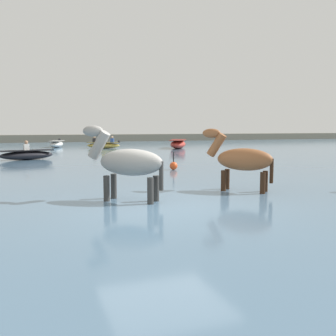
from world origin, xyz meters
The scene contains 10 objects.
ground_plane centered at (0.00, 0.00, 0.00)m, with size 120.00×120.00×0.00m, color #756B56.
water_surface centered at (0.00, 10.00, 0.22)m, with size 90.00×90.00×0.43m, color slate.
horse_lead_chestnut centered at (2.49, 1.14, 1.19)m, with size 1.55×1.54×2.02m.
horse_trailing_grey centered at (-0.55, 0.86, 1.24)m, with size 1.71×1.46×2.09m.
boat_near_port centered at (-2.62, 13.17, 0.68)m, with size 2.75×1.51×0.97m.
boat_mid_channel centered at (8.48, 20.43, 0.77)m, with size 2.64×3.78×0.67m.
boat_distant_west centered at (3.01, 22.36, 0.70)m, with size 2.65×1.84×0.96m.
boat_far_inshore centered at (-0.29, 25.35, 0.70)m, with size 1.55×2.59×0.68m.
channel_buoy centered at (2.66, 6.34, 0.59)m, with size 0.30×0.30×0.70m.
far_shoreline centered at (0.00, 37.64, 0.62)m, with size 80.00×2.40×1.25m, color #706B5B.
Camera 1 is at (-2.61, -7.25, 2.05)m, focal length 40.81 mm.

